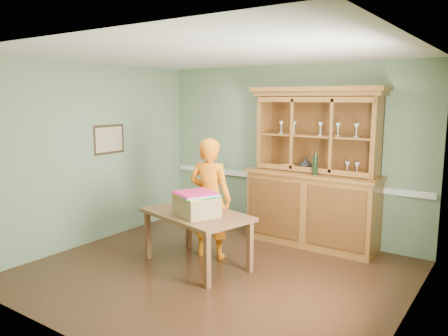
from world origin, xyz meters
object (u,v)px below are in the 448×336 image
Objects in this scene: cardboard_box at (196,206)px; person at (210,198)px; dining_table at (196,219)px; china_hutch at (313,191)px.

person is (-0.11, 0.44, -0.01)m from cardboard_box.
cardboard_box is 0.32× the size of person.
person reaches higher than cardboard_box.
dining_table is at bearing 128.82° from cardboard_box.
china_hutch reaches higher than dining_table.
dining_table is 0.24m from cardboard_box.
person is (-0.04, 0.35, 0.20)m from dining_table.
person is (-0.94, -1.31, 0.01)m from china_hutch.
cardboard_box is at bearing 93.14° from person.
china_hutch is at bearing 64.66° from cardboard_box.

